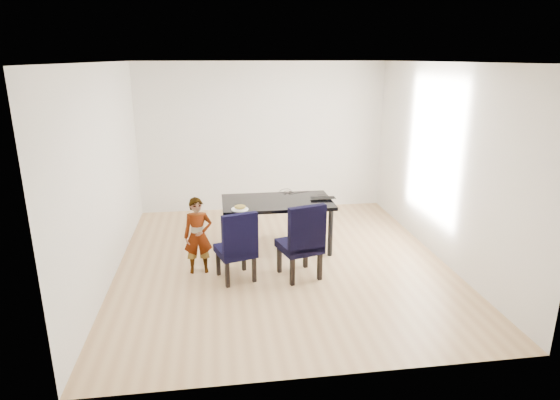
{
  "coord_description": "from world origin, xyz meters",
  "views": [
    {
      "loc": [
        -0.86,
        -5.98,
        2.75
      ],
      "look_at": [
        0.0,
        0.2,
        0.85
      ],
      "focal_mm": 30.0,
      "sensor_mm": 36.0,
      "label": 1
    }
  ],
  "objects": [
    {
      "name": "wall_front",
      "position": [
        0.0,
        -2.5,
        1.35
      ],
      "size": [
        4.5,
        0.01,
        2.7
      ],
      "primitive_type": "cube",
      "color": "silver",
      "rests_on": "ground"
    },
    {
      "name": "laptop",
      "position": [
        0.68,
        0.52,
        0.76
      ],
      "size": [
        0.38,
        0.25,
        0.03
      ],
      "primitive_type": "imported",
      "rotation": [
        0.0,
        0.0,
        3.1
      ],
      "color": "black",
      "rests_on": "dining_table"
    },
    {
      "name": "cable_tangle",
      "position": [
        0.22,
        0.85,
        0.75
      ],
      "size": [
        0.19,
        0.19,
        0.01
      ],
      "primitive_type": "torus",
      "rotation": [
        0.0,
        0.0,
        0.2
      ],
      "color": "black",
      "rests_on": "dining_table"
    },
    {
      "name": "chair_left",
      "position": [
        -0.66,
        -0.42,
        0.47
      ],
      "size": [
        0.57,
        0.58,
        0.94
      ],
      "primitive_type": "cube",
      "rotation": [
        0.0,
        0.0,
        0.29
      ],
      "color": "black",
      "rests_on": "floor"
    },
    {
      "name": "dining_table",
      "position": [
        0.0,
        0.5,
        0.38
      ],
      "size": [
        1.6,
        0.9,
        0.75
      ],
      "primitive_type": "cube",
      "color": "black",
      "rests_on": "floor"
    },
    {
      "name": "ceiling",
      "position": [
        0.0,
        0.0,
        2.71
      ],
      "size": [
        4.5,
        5.0,
        0.01
      ],
      "primitive_type": "cube",
      "color": "white",
      "rests_on": "wall_back"
    },
    {
      "name": "wall_left",
      "position": [
        -2.25,
        0.0,
        1.35
      ],
      "size": [
        0.01,
        5.0,
        2.7
      ],
      "primitive_type": "cube",
      "color": "white",
      "rests_on": "ground"
    },
    {
      "name": "chair_right",
      "position": [
        0.16,
        -0.46,
        0.51
      ],
      "size": [
        0.61,
        0.62,
        1.02
      ],
      "primitive_type": "cube",
      "rotation": [
        0.0,
        0.0,
        0.27
      ],
      "color": "black",
      "rests_on": "floor"
    },
    {
      "name": "wall_back",
      "position": [
        0.0,
        2.5,
        1.35
      ],
      "size": [
        4.5,
        0.01,
        2.7
      ],
      "primitive_type": "cube",
      "color": "white",
      "rests_on": "ground"
    },
    {
      "name": "child",
      "position": [
        -1.14,
        -0.15,
        0.51
      ],
      "size": [
        0.39,
        0.26,
        1.03
      ],
      "primitive_type": "imported",
      "rotation": [
        0.0,
        0.0,
        0.05
      ],
      "color": "#FF5515",
      "rests_on": "floor"
    },
    {
      "name": "sandwich",
      "position": [
        -0.56,
        0.14,
        0.8
      ],
      "size": [
        0.18,
        0.13,
        0.07
      ],
      "primitive_type": "ellipsoid",
      "rotation": [
        0.0,
        0.0,
        0.39
      ],
      "color": "olive",
      "rests_on": "plate"
    },
    {
      "name": "floor",
      "position": [
        0.0,
        0.0,
        -0.01
      ],
      "size": [
        4.5,
        5.0,
        0.01
      ],
      "primitive_type": "cube",
      "color": "tan",
      "rests_on": "ground"
    },
    {
      "name": "wall_right",
      "position": [
        2.25,
        0.0,
        1.35
      ],
      "size": [
        0.01,
        5.0,
        2.7
      ],
      "primitive_type": "cube",
      "color": "silver",
      "rests_on": "ground"
    },
    {
      "name": "plate",
      "position": [
        -0.57,
        0.15,
        0.76
      ],
      "size": [
        0.27,
        0.27,
        0.01
      ],
      "primitive_type": "cylinder",
      "rotation": [
        0.0,
        0.0,
        0.15
      ],
      "color": "white",
      "rests_on": "dining_table"
    }
  ]
}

